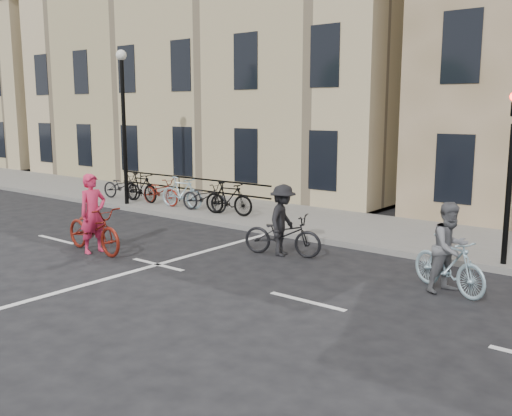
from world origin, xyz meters
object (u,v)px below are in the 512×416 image
Objects in this scene: traffic_light at (511,157)px; cyclist_dark at (283,228)px; cyclist_pink at (94,225)px; lamp_post at (123,108)px; cyclist_grey at (449,256)px.

traffic_light is 1.93× the size of cyclist_dark.
cyclist_dark is at bearing -51.26° from cyclist_pink.
lamp_post is at bearing 60.26° from cyclist_dark.
cyclist_grey is (-0.41, -2.19, -1.75)m from traffic_light.
traffic_light reaches higher than cyclist_dark.
traffic_light is 12.74m from lamp_post.
lamp_post is 12.80m from cyclist_grey.
cyclist_pink is at bearing -151.35° from traffic_light.
cyclist_grey reaches higher than cyclist_dark.
cyclist_pink is at bearing 131.29° from cyclist_grey.
lamp_post is at bearing 104.42° from cyclist_grey.
traffic_light is at bearing -57.22° from cyclist_pink.
cyclist_dark is (3.77, 2.60, 0.00)m from cyclist_pink.
cyclist_pink is 1.20× the size of cyclist_grey.
lamp_post reaches higher than cyclist_grey.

